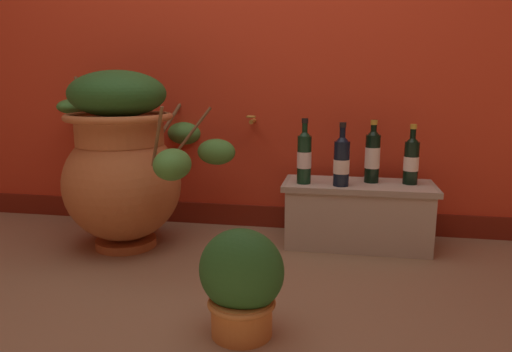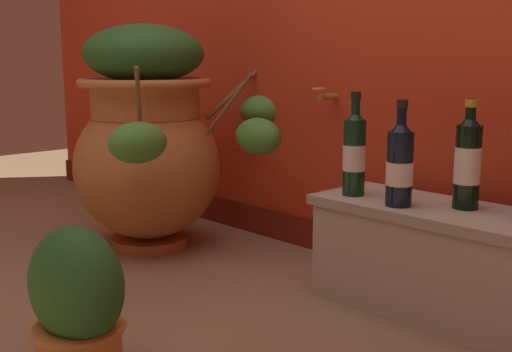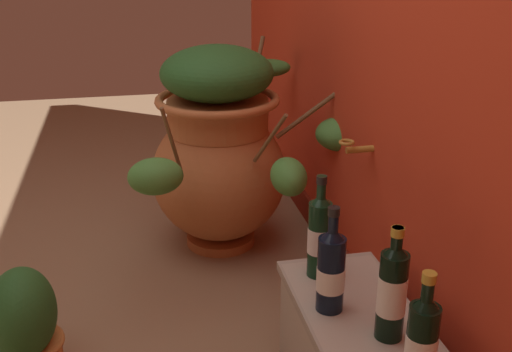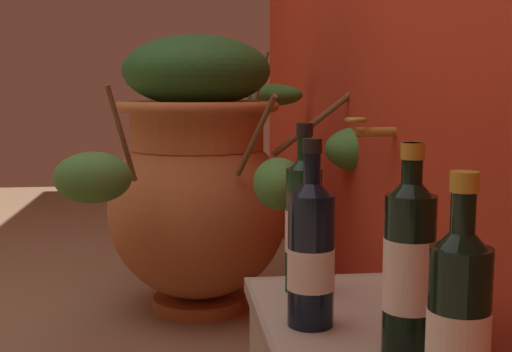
{
  "view_description": "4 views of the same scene",
  "coord_description": "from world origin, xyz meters",
  "px_view_note": "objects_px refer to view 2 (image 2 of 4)",
  "views": [
    {
      "loc": [
        0.5,
        -1.55,
        0.86
      ],
      "look_at": [
        0.07,
        0.82,
        0.36
      ],
      "focal_mm": 32.62,
      "sensor_mm": 36.0,
      "label": 1
    },
    {
      "loc": [
        1.56,
        -0.81,
        0.78
      ],
      "look_at": [
        -0.02,
        0.7,
        0.37
      ],
      "focal_mm": 44.3,
      "sensor_mm": 36.0,
      "label": 2
    },
    {
      "loc": [
        1.95,
        0.27,
        1.35
      ],
      "look_at": [
        -0.02,
        0.68,
        0.55
      ],
      "focal_mm": 43.37,
      "sensor_mm": 36.0,
      "label": 3
    },
    {
      "loc": [
        1.58,
        0.56,
        0.74
      ],
      "look_at": [
        0.11,
        0.74,
        0.54
      ],
      "focal_mm": 46.38,
      "sensor_mm": 36.0,
      "label": 4
    }
  ],
  "objects_px": {
    "wine_bottle_right": "(400,162)",
    "potted_shrub": "(77,301)",
    "wine_bottle_middle": "(468,160)",
    "wine_bottle_back": "(354,151)",
    "terracotta_urn": "(151,139)"
  },
  "relations": [
    {
      "from": "terracotta_urn",
      "to": "wine_bottle_middle",
      "type": "bearing_deg",
      "value": 11.58
    },
    {
      "from": "wine_bottle_right",
      "to": "potted_shrub",
      "type": "relative_size",
      "value": 0.85
    },
    {
      "from": "wine_bottle_right",
      "to": "potted_shrub",
      "type": "xyz_separation_m",
      "value": [
        -0.32,
        -0.9,
        -0.28
      ]
    },
    {
      "from": "wine_bottle_right",
      "to": "wine_bottle_back",
      "type": "bearing_deg",
      "value": 172.75
    },
    {
      "from": "wine_bottle_back",
      "to": "potted_shrub",
      "type": "xyz_separation_m",
      "value": [
        -0.13,
        -0.93,
        -0.3
      ]
    },
    {
      "from": "terracotta_urn",
      "to": "wine_bottle_right",
      "type": "distance_m",
      "value": 1.11
    },
    {
      "from": "terracotta_urn",
      "to": "wine_bottle_right",
      "type": "relative_size",
      "value": 3.35
    },
    {
      "from": "wine_bottle_back",
      "to": "wine_bottle_middle",
      "type": "bearing_deg",
      "value": 14.7
    },
    {
      "from": "terracotta_urn",
      "to": "wine_bottle_back",
      "type": "height_order",
      "value": "terracotta_urn"
    },
    {
      "from": "wine_bottle_middle",
      "to": "potted_shrub",
      "type": "bearing_deg",
      "value": -115.25
    },
    {
      "from": "terracotta_urn",
      "to": "wine_bottle_right",
      "type": "xyz_separation_m",
      "value": [
        1.1,
        0.14,
        0.02
      ]
    },
    {
      "from": "wine_bottle_back",
      "to": "terracotta_urn",
      "type": "bearing_deg",
      "value": -169.63
    },
    {
      "from": "wine_bottle_middle",
      "to": "terracotta_urn",
      "type": "bearing_deg",
      "value": -168.42
    },
    {
      "from": "terracotta_urn",
      "to": "wine_bottle_back",
      "type": "relative_size",
      "value": 3.2
    },
    {
      "from": "terracotta_urn",
      "to": "wine_bottle_back",
      "type": "xyz_separation_m",
      "value": [
        0.91,
        0.17,
        0.03
      ]
    }
  ]
}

